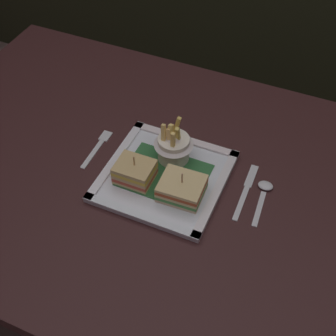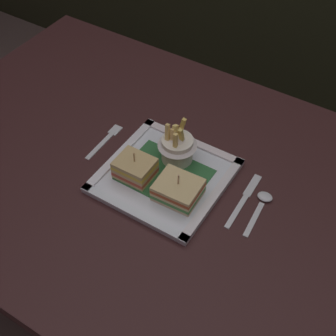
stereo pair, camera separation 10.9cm
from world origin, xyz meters
TOP-DOWN VIEW (x-y plane):
  - ground_plane at (0.00, 0.00)m, footprint 6.00×6.00m
  - dining_table at (0.00, 0.00)m, footprint 1.40×0.89m
  - square_plate at (-0.02, -0.00)m, footprint 0.28×0.28m
  - sandwich_half_left at (-0.08, -0.04)m, footprint 0.09×0.07m
  - sandwich_half_right at (0.04, -0.04)m, footprint 0.10×0.09m
  - fries_cup at (-0.02, 0.06)m, footprint 0.09×0.09m
  - fork at (-0.21, 0.03)m, footprint 0.02×0.14m
  - knife at (0.17, 0.04)m, footprint 0.02×0.18m
  - spoon at (0.21, 0.05)m, footprint 0.04×0.13m

SIDE VIEW (x-z plane):
  - ground_plane at x=0.00m, z-range 0.00..0.00m
  - dining_table at x=0.00m, z-range 0.25..1.01m
  - knife at x=0.17m, z-range 0.76..0.76m
  - fork at x=-0.21m, z-range 0.76..0.76m
  - spoon at x=0.21m, z-range 0.75..0.77m
  - square_plate at x=-0.02m, z-range 0.75..0.77m
  - sandwich_half_right at x=0.04m, z-range 0.75..0.82m
  - sandwich_half_left at x=-0.08m, z-range 0.75..0.83m
  - fries_cup at x=-0.02m, z-range 0.75..0.87m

